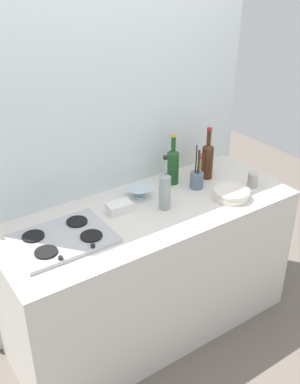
{
  "coord_description": "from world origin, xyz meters",
  "views": [
    {
      "loc": [
        -1.28,
        -1.88,
        2.27
      ],
      "look_at": [
        0.0,
        0.0,
        1.02
      ],
      "focal_mm": 42.5,
      "sensor_mm": 36.0,
      "label": 1
    }
  ],
  "objects_px": {
    "plate_stack": "(231,194)",
    "butter_dish": "(119,207)",
    "wine_bottle_leftmost": "(173,165)",
    "mixing_bowl": "(139,192)",
    "wine_bottle_mid_right": "(207,159)",
    "stovetop_hob": "(63,238)",
    "wine_bottle_mid_left": "(165,190)",
    "condiment_jar_rear": "(253,179)",
    "utensil_crock": "(197,179)",
    "condiment_jar_front": "(204,163)"
  },
  "relations": [
    {
      "from": "wine_bottle_leftmost",
      "to": "mixing_bowl",
      "type": "xyz_separation_m",
      "value": [
        -0.28,
        -0.04,
        -0.09
      ]
    },
    {
      "from": "plate_stack",
      "to": "wine_bottle_mid_left",
      "type": "relative_size",
      "value": 0.68
    },
    {
      "from": "plate_stack",
      "to": "utensil_crock",
      "type": "bearing_deg",
      "value": 111.95
    },
    {
      "from": "stovetop_hob",
      "to": "utensil_crock",
      "type": "height_order",
      "value": "utensil_crock"
    },
    {
      "from": "mixing_bowl",
      "to": "plate_stack",
      "type": "bearing_deg",
      "value": -35.59
    },
    {
      "from": "wine_bottle_leftmost",
      "to": "condiment_jar_front",
      "type": "xyz_separation_m",
      "value": [
        0.29,
        0.03,
        -0.07
      ]
    },
    {
      "from": "stovetop_hob",
      "to": "plate_stack",
      "type": "relative_size",
      "value": 2.23
    },
    {
      "from": "stovetop_hob",
      "to": "butter_dish",
      "type": "distance_m",
      "value": 0.41
    },
    {
      "from": "stovetop_hob",
      "to": "mixing_bowl",
      "type": "bearing_deg",
      "value": 15.87
    },
    {
      "from": "wine_bottle_mid_left",
      "to": "butter_dish",
      "type": "xyz_separation_m",
      "value": [
        -0.24,
        0.12,
        -0.1
      ]
    },
    {
      "from": "stovetop_hob",
      "to": "wine_bottle_mid_right",
      "type": "bearing_deg",
      "value": 7.05
    },
    {
      "from": "utensil_crock",
      "to": "wine_bottle_leftmost",
      "type": "bearing_deg",
      "value": 121.96
    },
    {
      "from": "wine_bottle_leftmost",
      "to": "mixing_bowl",
      "type": "bearing_deg",
      "value": -172.84
    },
    {
      "from": "stovetop_hob",
      "to": "wine_bottle_mid_left",
      "type": "distance_m",
      "value": 0.65
    },
    {
      "from": "plate_stack",
      "to": "mixing_bowl",
      "type": "distance_m",
      "value": 0.56
    },
    {
      "from": "plate_stack",
      "to": "wine_bottle_leftmost",
      "type": "height_order",
      "value": "wine_bottle_leftmost"
    },
    {
      "from": "stovetop_hob",
      "to": "condiment_jar_rear",
      "type": "distance_m",
      "value": 1.26
    },
    {
      "from": "plate_stack",
      "to": "condiment_jar_front",
      "type": "height_order",
      "value": "condiment_jar_front"
    },
    {
      "from": "stovetop_hob",
      "to": "wine_bottle_leftmost",
      "type": "height_order",
      "value": "wine_bottle_leftmost"
    },
    {
      "from": "stovetop_hob",
      "to": "plate_stack",
      "type": "distance_m",
      "value": 1.06
    },
    {
      "from": "plate_stack",
      "to": "butter_dish",
      "type": "relative_size",
      "value": 1.54
    },
    {
      "from": "stovetop_hob",
      "to": "utensil_crock",
      "type": "bearing_deg",
      "value": 3.84
    },
    {
      "from": "utensil_crock",
      "to": "stovetop_hob",
      "type": "bearing_deg",
      "value": -176.16
    },
    {
      "from": "stovetop_hob",
      "to": "plate_stack",
      "type": "height_order",
      "value": "plate_stack"
    },
    {
      "from": "mixing_bowl",
      "to": "condiment_jar_front",
      "type": "xyz_separation_m",
      "value": [
        0.57,
        0.07,
        0.02
      ]
    },
    {
      "from": "stovetop_hob",
      "to": "mixing_bowl",
      "type": "xyz_separation_m",
      "value": [
        0.59,
        0.17,
        0.02
      ]
    },
    {
      "from": "wine_bottle_mid_right",
      "to": "condiment_jar_front",
      "type": "distance_m",
      "value": 0.14
    },
    {
      "from": "plate_stack",
      "to": "condiment_jar_rear",
      "type": "distance_m",
      "value": 0.22
    },
    {
      "from": "stovetop_hob",
      "to": "butter_dish",
      "type": "bearing_deg",
      "value": 12.45
    },
    {
      "from": "wine_bottle_mid_right",
      "to": "utensil_crock",
      "type": "xyz_separation_m",
      "value": [
        -0.15,
        -0.07,
        -0.07
      ]
    },
    {
      "from": "condiment_jar_front",
      "to": "stovetop_hob",
      "type": "bearing_deg",
      "value": -168.54
    },
    {
      "from": "wine_bottle_leftmost",
      "to": "butter_dish",
      "type": "xyz_separation_m",
      "value": [
        -0.47,
        -0.11,
        -0.1
      ]
    },
    {
      "from": "wine_bottle_mid_right",
      "to": "wine_bottle_mid_left",
      "type": "bearing_deg",
      "value": -160.4
    },
    {
      "from": "wine_bottle_mid_right",
      "to": "wine_bottle_leftmost",
      "type": "bearing_deg",
      "value": 164.07
    },
    {
      "from": "stovetop_hob",
      "to": "wine_bottle_mid_left",
      "type": "height_order",
      "value": "wine_bottle_mid_left"
    },
    {
      "from": "wine_bottle_mid_left",
      "to": "plate_stack",
      "type": "bearing_deg",
      "value": -17.84
    },
    {
      "from": "mixing_bowl",
      "to": "utensil_crock",
      "type": "xyz_separation_m",
      "value": [
        0.37,
        -0.1,
        0.02
      ]
    },
    {
      "from": "utensil_crock",
      "to": "wine_bottle_mid_right",
      "type": "bearing_deg",
      "value": 26.32
    },
    {
      "from": "wine_bottle_mid_right",
      "to": "stovetop_hob",
      "type": "bearing_deg",
      "value": -172.95
    },
    {
      "from": "wine_bottle_leftmost",
      "to": "condiment_jar_rear",
      "type": "xyz_separation_m",
      "value": [
        0.39,
        -0.33,
        -0.08
      ]
    },
    {
      "from": "wine_bottle_mid_left",
      "to": "condiment_jar_front",
      "type": "xyz_separation_m",
      "value": [
        0.52,
        0.26,
        -0.07
      ]
    },
    {
      "from": "mixing_bowl",
      "to": "wine_bottle_leftmost",
      "type": "bearing_deg",
      "value": 7.16
    },
    {
      "from": "utensil_crock",
      "to": "plate_stack",
      "type": "bearing_deg",
      "value": -68.05
    },
    {
      "from": "wine_bottle_mid_left",
      "to": "wine_bottle_mid_right",
      "type": "xyz_separation_m",
      "value": [
        0.46,
        0.16,
        0.01
      ]
    },
    {
      "from": "stovetop_hob",
      "to": "wine_bottle_mid_right",
      "type": "xyz_separation_m",
      "value": [
        1.1,
        0.14,
        0.12
      ]
    },
    {
      "from": "stovetop_hob",
      "to": "wine_bottle_leftmost",
      "type": "bearing_deg",
      "value": 13.12
    },
    {
      "from": "stovetop_hob",
      "to": "plate_stack",
      "type": "xyz_separation_m",
      "value": [
        1.04,
        -0.16,
        0.01
      ]
    },
    {
      "from": "stovetop_hob",
      "to": "condiment_jar_rear",
      "type": "height_order",
      "value": "condiment_jar_rear"
    },
    {
      "from": "plate_stack",
      "to": "condiment_jar_front",
      "type": "relative_size",
      "value": 2.03
    },
    {
      "from": "mixing_bowl",
      "to": "condiment_jar_front",
      "type": "height_order",
      "value": "condiment_jar_front"
    }
  ]
}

